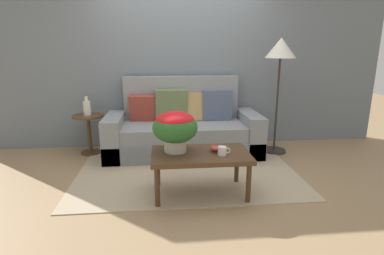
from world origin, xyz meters
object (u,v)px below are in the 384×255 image
coffee_table (201,158)px  side_table (89,127)px  snack_bowl (216,148)px  potted_plant (175,127)px  table_vase (87,108)px  couch (183,130)px  floor_lamp (280,56)px  coffee_mug (222,151)px

coffee_table → side_table: 2.05m
snack_bowl → potted_plant: bearing=174.5°
table_vase → couch: bearing=-3.3°
table_vase → floor_lamp: bearing=-3.8°
table_vase → coffee_mug: bearing=-42.5°
couch → coffee_table: couch is taller
potted_plant → snack_bowl: bearing=-5.5°
coffee_table → snack_bowl: 0.19m
coffee_mug → floor_lamp: bearing=51.8°
coffee_mug → snack_bowl: bearing=111.9°
table_vase → coffee_table: bearing=-44.8°
coffee_table → coffee_mug: bearing=-21.8°
side_table → potted_plant: potted_plant is taller
floor_lamp → table_vase: floor_lamp is taller
side_table → coffee_mug: bearing=-42.5°
table_vase → side_table: bearing=-47.2°
side_table → potted_plant: (1.20, -1.37, 0.32)m
couch → potted_plant: bearing=-97.6°
coffee_mug → snack_bowl: (-0.05, 0.12, -0.01)m
coffee_table → floor_lamp: size_ratio=0.61×
floor_lamp → snack_bowl: 1.88m
floor_lamp → coffee_mug: size_ratio=12.72×
potted_plant → coffee_mug: 0.54m
coffee_table → coffee_mug: size_ratio=7.79×
potted_plant → table_vase: size_ratio=1.72×
couch → table_vase: couch is taller
potted_plant → coffee_table: bearing=-16.1°
potted_plant → table_vase: bearing=131.2°
table_vase → snack_bowl: bearing=-41.0°
potted_plant → coffee_mug: potted_plant is taller
floor_lamp → couch: bearing=175.7°
couch → side_table: bearing=176.8°
floor_lamp → snack_bowl: floor_lamp is taller
side_table → table_vase: (-0.00, 0.00, 0.29)m
coffee_table → side_table: bearing=135.3°
couch → floor_lamp: floor_lamp is taller
coffee_table → coffee_mug: (0.21, -0.08, 0.10)m
side_table → table_vase: 0.29m
snack_bowl → couch: bearing=100.7°
coffee_table → side_table: (-1.45, 1.44, -0.01)m
side_table → snack_bowl: size_ratio=4.71×
coffee_table → table_vase: (-1.45, 1.44, 0.28)m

